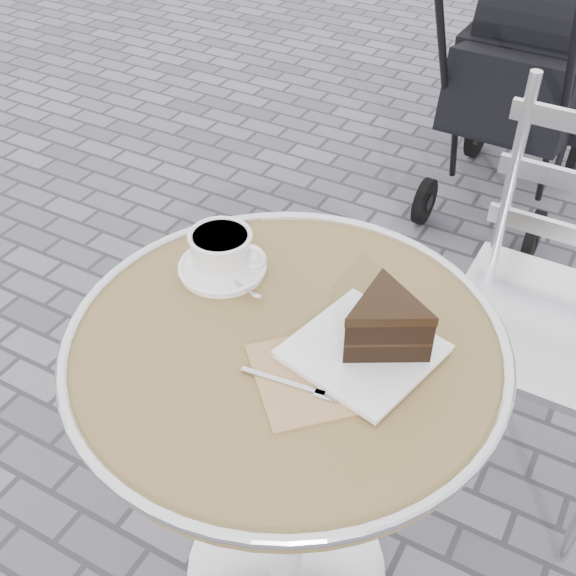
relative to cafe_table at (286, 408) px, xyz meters
The scene contains 6 objects.
ground 0.57m from the cafe_table, ahead, with size 80.00×80.00×0.00m, color slate.
cafe_table is the anchor object (origin of this frame).
cappuccino_set 0.29m from the cafe_table, 151.07° to the left, with size 0.18×0.15×0.08m.
cake_plate_set 0.26m from the cafe_table, 18.09° to the left, with size 0.29×0.32×0.11m.
bistro_chair 0.71m from the cafe_table, 60.44° to the left, with size 0.43×0.43×0.95m.
baby_stroller 1.79m from the cafe_table, 90.81° to the left, with size 0.47×0.96×0.99m.
Camera 1 is at (0.40, -0.72, 1.54)m, focal length 45.00 mm.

